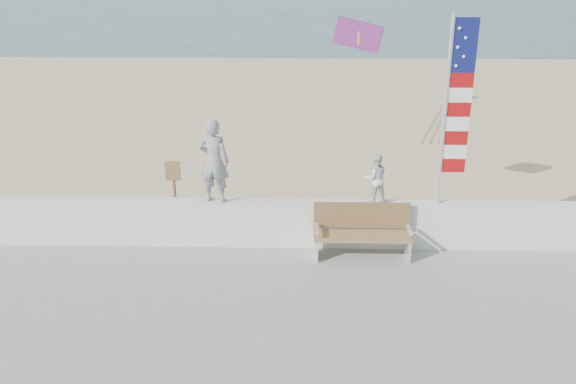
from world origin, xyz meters
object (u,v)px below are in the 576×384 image
adult (214,161)px  child (375,179)px  bench (362,231)px  flag (453,104)px

adult → child: adult is taller
bench → adult: bearing=170.8°
child → bench: child is taller
flag → bench: bearing=-163.9°
adult → bench: size_ratio=0.90×
child → flag: flag is taller
bench → child: bearing=60.8°
adult → bench: bearing=-177.9°
adult → child: 3.06m
adult → child: size_ratio=1.67×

